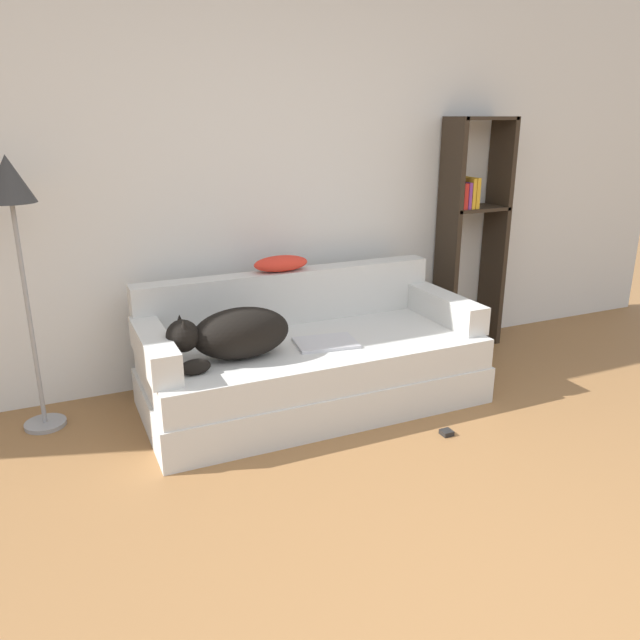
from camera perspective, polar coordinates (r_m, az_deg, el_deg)
The scene contains 11 objects.
wall_back at distance 4.04m, azimuth -5.38°, elevation 13.84°, with size 6.93×0.06×2.70m.
couch at distance 3.72m, azimuth -0.61°, elevation -4.78°, with size 1.97×0.90×0.40m.
couch_backrest at distance 3.93m, azimuth -2.87°, elevation 2.19°, with size 1.93×0.15×0.33m.
couch_arm_left at distance 3.37m, azimuth -14.92°, elevation -2.61°, with size 0.15×0.71×0.17m.
couch_arm_right at distance 4.05m, azimuth 11.29°, elevation 1.15°, with size 0.15×0.71×0.17m.
dog at distance 3.35m, azimuth -7.87°, elevation -1.27°, with size 0.67×0.32×0.28m.
laptop at distance 3.57m, azimuth 0.53°, elevation -2.09°, with size 0.38×0.29×0.02m.
throw_pillow at distance 3.86m, azimuth -3.59°, elevation 5.18°, with size 0.35×0.17×0.10m.
bookshelf at distance 4.66m, azimuth 13.75°, elevation 8.71°, with size 0.46×0.26×1.65m.
floor_lamp at distance 3.51m, azimuth -26.32°, elevation 9.34°, with size 0.24×0.24×1.47m.
power_adapter at distance 3.51m, azimuth 11.50°, elevation -10.05°, with size 0.06×0.06×0.03m.
Camera 1 is at (-1.32, -1.12, 1.65)m, focal length 35.00 mm.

